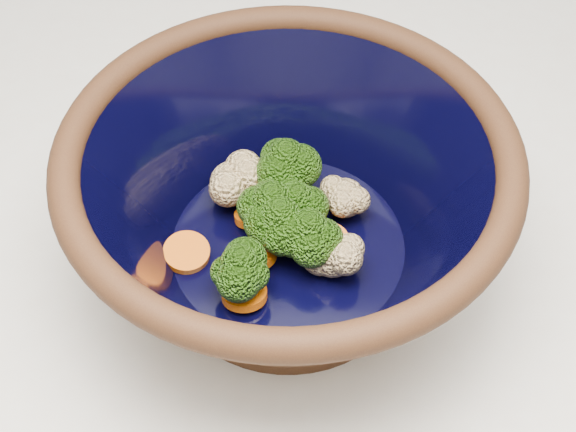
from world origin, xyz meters
TOP-DOWN VIEW (x-y plane):
  - mixing_bowl at (-0.07, 0.06)m, footprint 0.38×0.38m
  - vegetable_pile at (-0.07, 0.06)m, footprint 0.14×0.14m

SIDE VIEW (x-z plane):
  - vegetable_pile at x=-0.07m, z-range 0.93..0.98m
  - mixing_bowl at x=-0.07m, z-range 0.91..1.04m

